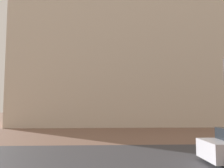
{
  "coord_description": "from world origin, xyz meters",
  "views": [
    {
      "loc": [
        -0.9,
        -1.8,
        2.61
      ],
      "look_at": [
        -0.33,
        10.72,
        3.72
      ],
      "focal_mm": 36.54,
      "sensor_mm": 36.0,
      "label": 1
    }
  ],
  "objects": [
    {
      "name": "street_asphalt_strip",
      "position": [
        0.0,
        9.64,
        0.0
      ],
      "size": [
        120.0,
        6.75,
        0.0
      ],
      "primitive_type": "cube",
      "color": "#38383D",
      "rests_on": "ground_plane"
    },
    {
      "name": "landmark_building",
      "position": [
        2.16,
        30.4,
        9.94
      ],
      "size": [
        28.06,
        14.39,
        33.73
      ],
      "color": "beige",
      "rests_on": "ground_plane"
    },
    {
      "name": "ground_plane",
      "position": [
        0.0,
        10.0,
        0.0
      ],
      "size": [
        120.0,
        120.0,
        0.0
      ],
      "primitive_type": "plane",
      "color": "brown"
    }
  ]
}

